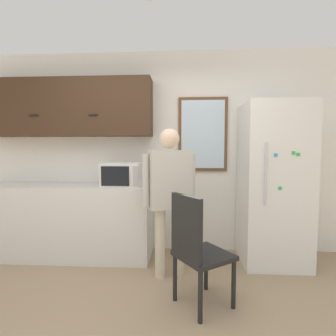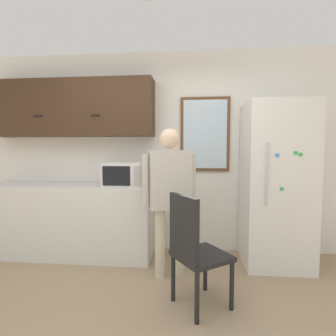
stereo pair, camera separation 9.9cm
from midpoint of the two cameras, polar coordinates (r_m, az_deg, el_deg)
back_wall at (r=3.64m, az=-4.07°, el=3.43°), size 6.00×0.06×2.70m
counter at (r=3.74m, az=-21.95°, el=-10.53°), size 2.21×0.63×0.93m
upper_cabinets at (r=3.80m, az=-21.52°, el=12.04°), size 2.21×0.34×0.74m
microwave at (r=3.29m, az=-10.70°, el=-1.41°), size 0.47×0.40×0.29m
person at (r=2.83m, az=-0.68°, el=-4.25°), size 0.56×0.36×1.61m
refrigerator at (r=3.41m, az=21.15°, el=-3.28°), size 0.75×0.73×1.94m
chair at (r=2.38m, az=4.87°, el=-16.71°), size 0.60×0.60×1.01m
window at (r=3.58m, az=6.78°, el=7.27°), size 0.66×0.05×0.99m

